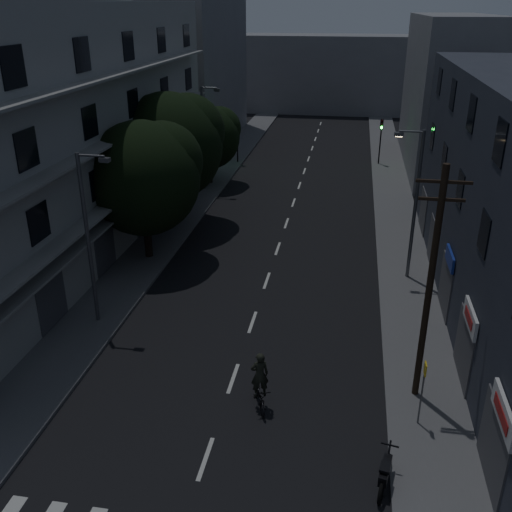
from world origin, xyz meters
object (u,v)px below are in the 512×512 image
(motorcycle, at_px, (385,474))
(bus_stop_sign, at_px, (423,383))
(utility_pole, at_px, (430,283))
(cyclist, at_px, (260,389))

(motorcycle, bearing_deg, bus_stop_sign, 78.58)
(utility_pole, relative_size, bus_stop_sign, 3.56)
(bus_stop_sign, height_order, cyclist, bus_stop_sign)
(motorcycle, height_order, cyclist, cyclist)
(utility_pole, xyz_separation_m, motorcycle, (-1.33, -4.76, -4.37))
(cyclist, bearing_deg, utility_pole, -5.20)
(bus_stop_sign, xyz_separation_m, cyclist, (-5.75, 0.16, -1.10))
(motorcycle, relative_size, cyclist, 0.83)
(motorcycle, xyz_separation_m, cyclist, (-4.46, 3.18, 0.29))
(cyclist, bearing_deg, bus_stop_sign, -21.96)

